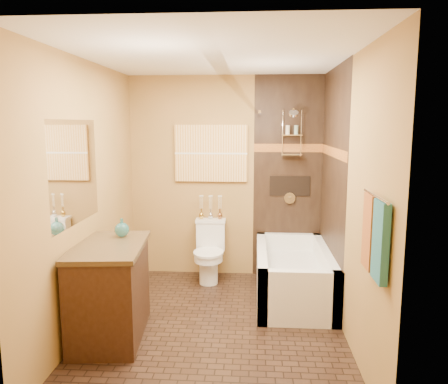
# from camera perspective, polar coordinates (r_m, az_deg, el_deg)

# --- Properties ---
(floor) EXTENTS (3.00, 3.00, 0.00)m
(floor) POSITION_cam_1_polar(r_m,az_deg,el_deg) (4.38, -1.15, -17.05)
(floor) COLOR black
(floor) RESTS_ON ground
(wall_left) EXTENTS (0.02, 3.00, 2.50)m
(wall_left) POSITION_cam_1_polar(r_m,az_deg,el_deg) (4.27, -17.47, -0.47)
(wall_left) COLOR #AB7A42
(wall_left) RESTS_ON floor
(wall_right) EXTENTS (0.02, 3.00, 2.50)m
(wall_right) POSITION_cam_1_polar(r_m,az_deg,el_deg) (4.06, 15.91, -0.86)
(wall_right) COLOR #AB7A42
(wall_right) RESTS_ON floor
(wall_back) EXTENTS (2.40, 0.02, 2.50)m
(wall_back) POSITION_cam_1_polar(r_m,az_deg,el_deg) (5.47, 0.22, 1.94)
(wall_back) COLOR #AB7A42
(wall_back) RESTS_ON floor
(wall_front) EXTENTS (2.40, 0.02, 2.50)m
(wall_front) POSITION_cam_1_polar(r_m,az_deg,el_deg) (2.53, -4.31, -6.38)
(wall_front) COLOR #AB7A42
(wall_front) RESTS_ON floor
(ceiling) EXTENTS (3.00, 3.00, 0.00)m
(ceiling) POSITION_cam_1_polar(r_m,az_deg,el_deg) (3.97, -1.27, 17.37)
(ceiling) COLOR silver
(ceiling) RESTS_ON wall_back
(alcove_tile_back) EXTENTS (0.85, 0.01, 2.50)m
(alcove_tile_back) POSITION_cam_1_polar(r_m,az_deg,el_deg) (5.46, 8.36, 1.84)
(alcove_tile_back) COLOR black
(alcove_tile_back) RESTS_ON wall_back
(alcove_tile_right) EXTENTS (0.01, 1.50, 2.50)m
(alcove_tile_right) POSITION_cam_1_polar(r_m,az_deg,el_deg) (4.79, 13.95, 0.67)
(alcove_tile_right) COLOR black
(alcove_tile_right) RESTS_ON wall_right
(mosaic_band_back) EXTENTS (0.85, 0.01, 0.10)m
(mosaic_band_back) POSITION_cam_1_polar(r_m,az_deg,el_deg) (5.42, 8.46, 5.71)
(mosaic_band_back) COLOR brown
(mosaic_band_back) RESTS_ON alcove_tile_back
(mosaic_band_right) EXTENTS (0.01, 1.50, 0.10)m
(mosaic_band_right) POSITION_cam_1_polar(r_m,az_deg,el_deg) (4.75, 14.00, 5.09)
(mosaic_band_right) COLOR brown
(mosaic_band_right) RESTS_ON alcove_tile_right
(alcove_niche) EXTENTS (0.50, 0.01, 0.25)m
(alcove_niche) POSITION_cam_1_polar(r_m,az_deg,el_deg) (5.47, 8.60, 0.78)
(alcove_niche) COLOR black
(alcove_niche) RESTS_ON alcove_tile_back
(shower_fixtures) EXTENTS (0.24, 0.33, 1.16)m
(shower_fixtures) POSITION_cam_1_polar(r_m,az_deg,el_deg) (5.32, 8.82, 6.13)
(shower_fixtures) COLOR silver
(shower_fixtures) RESTS_ON floor
(curtain_rod) EXTENTS (0.03, 1.55, 0.03)m
(curtain_rod) POSITION_cam_1_polar(r_m,az_deg,el_deg) (4.67, 4.59, 10.18)
(curtain_rod) COLOR silver
(curtain_rod) RESTS_ON wall_back
(towel_bar) EXTENTS (0.02, 0.55, 0.02)m
(towel_bar) POSITION_cam_1_polar(r_m,az_deg,el_deg) (3.01, 19.20, -0.50)
(towel_bar) COLOR silver
(towel_bar) RESTS_ON wall_right
(towel_teal) EXTENTS (0.05, 0.22, 0.52)m
(towel_teal) POSITION_cam_1_polar(r_m,az_deg,el_deg) (2.94, 19.77, -6.11)
(towel_teal) COLOR #20596D
(towel_teal) RESTS_ON towel_bar
(towel_rust) EXTENTS (0.05, 0.22, 0.52)m
(towel_rust) POSITION_cam_1_polar(r_m,az_deg,el_deg) (3.19, 18.52, -4.91)
(towel_rust) COLOR #9A521C
(towel_rust) RESTS_ON towel_bar
(sunset_painting) EXTENTS (0.90, 0.04, 0.70)m
(sunset_painting) POSITION_cam_1_polar(r_m,az_deg,el_deg) (5.43, -1.70, 5.07)
(sunset_painting) COLOR gold
(sunset_painting) RESTS_ON wall_back
(vanity_mirror) EXTENTS (0.01, 1.00, 0.90)m
(vanity_mirror) POSITION_cam_1_polar(r_m,az_deg,el_deg) (3.98, -18.89, 2.45)
(vanity_mirror) COLOR white
(vanity_mirror) RESTS_ON wall_left
(bathtub) EXTENTS (0.80, 1.50, 0.55)m
(bathtub) POSITION_cam_1_polar(r_m,az_deg,el_deg) (4.98, 9.02, -11.07)
(bathtub) COLOR white
(bathtub) RESTS_ON floor
(toilet) EXTENTS (0.38, 0.55, 0.73)m
(toilet) POSITION_cam_1_polar(r_m,az_deg,el_deg) (5.40, -1.91, -7.71)
(toilet) COLOR white
(toilet) RESTS_ON floor
(vanity) EXTENTS (0.69, 1.03, 0.86)m
(vanity) POSITION_cam_1_polar(r_m,az_deg,el_deg) (4.14, -14.68, -12.35)
(vanity) COLOR black
(vanity) RESTS_ON floor
(teal_bottle) EXTENTS (0.18, 0.18, 0.21)m
(teal_bottle) POSITION_cam_1_polar(r_m,az_deg,el_deg) (4.21, -13.21, -4.56)
(teal_bottle) COLOR #236A6A
(teal_bottle) RESTS_ON vanity
(bud_vases) EXTENTS (0.29, 0.06, 0.29)m
(bud_vases) POSITION_cam_1_polar(r_m,az_deg,el_deg) (5.43, -1.76, -1.93)
(bud_vases) COLOR gold
(bud_vases) RESTS_ON toilet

